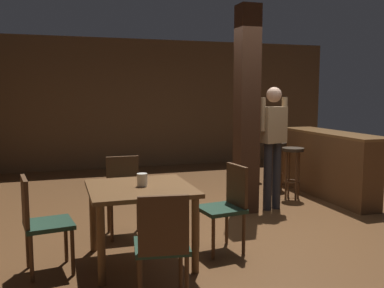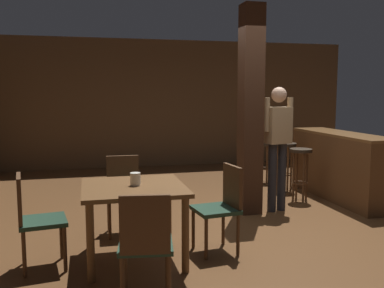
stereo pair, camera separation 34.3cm
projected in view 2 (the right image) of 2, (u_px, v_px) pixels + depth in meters
The scene contains 14 objects.
ground_plane at pixel (250, 222), 5.46m from camera, with size 10.80×10.80×0.00m, color brown.
wall_back at pixel (177, 103), 9.63m from camera, with size 8.00×0.10×2.80m, color brown.
pillar at pixel (251, 111), 5.74m from camera, with size 0.28×0.28×2.80m, color #382114.
dining_table at pixel (134, 197), 4.17m from camera, with size 0.98×0.98×0.75m.
chair_north at pixel (124, 190), 5.01m from camera, with size 0.43×0.43×0.89m.
chair_west at pixel (34, 216), 3.96m from camera, with size 0.48×0.48×0.89m.
chair_east at pixel (222, 204), 4.41m from camera, with size 0.47×0.47×0.89m.
chair_south at pixel (146, 241), 3.29m from camera, with size 0.48×0.48×0.89m.
napkin_cup at pixel (135, 179), 4.15m from camera, with size 0.10×0.10×0.13m, color silver.
standing_person at pixel (278, 140), 5.88m from camera, with size 0.47×0.26×1.72m.
bar_counter at pixel (336, 165), 6.61m from camera, with size 0.56×2.14×1.03m.
bar_stool_near at pixel (301, 162), 6.51m from camera, with size 0.34×0.34×0.80m.
bar_stool_mid at pixel (285, 154), 7.19m from camera, with size 0.38×0.38×0.80m.
bar_stool_far at pixel (265, 153), 7.87m from camera, with size 0.32×0.32×0.73m.
Camera 2 is at (-1.98, -4.97, 1.65)m, focal length 40.00 mm.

